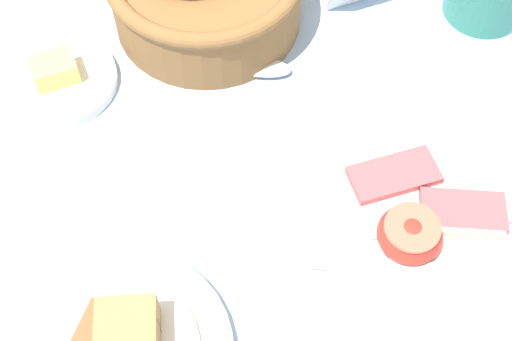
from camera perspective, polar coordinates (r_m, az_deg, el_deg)
ground_plane at (r=0.59m, az=8.13°, el=-6.02°), size 3.00×3.00×0.00m
breakfast_plate at (r=0.59m, az=13.98°, el=-5.95°), size 0.26×0.26×0.04m
butter_dish at (r=0.70m, az=-15.57°, el=7.09°), size 0.11×0.11×0.03m
teaspoon_by_saucer at (r=0.68m, az=2.18°, el=8.02°), size 0.19×0.09×0.01m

